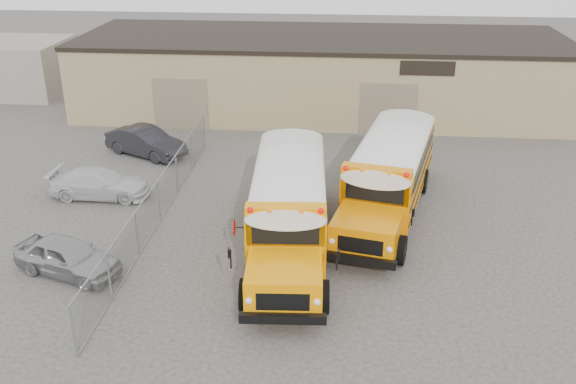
# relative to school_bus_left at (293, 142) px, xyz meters

# --- Properties ---
(ground) EXTENTS (120.00, 120.00, 0.00)m
(ground) POSITION_rel_school_bus_left_xyz_m (0.85, -8.05, -1.86)
(ground) COLOR #3C3A37
(ground) RESTS_ON ground
(warehouse) EXTENTS (30.20, 10.20, 4.67)m
(warehouse) POSITION_rel_school_bus_left_xyz_m (0.85, 11.94, 0.52)
(warehouse) COLOR tan
(warehouse) RESTS_ON ground
(chainlink_fence) EXTENTS (0.07, 18.07, 1.81)m
(chainlink_fence) POSITION_rel_school_bus_left_xyz_m (-5.15, -5.05, -0.95)
(chainlink_fence) COLOR gray
(chainlink_fence) RESTS_ON ground
(distant_building_left) EXTENTS (8.00, 6.00, 3.60)m
(distant_building_left) POSITION_rel_school_bus_left_xyz_m (-21.15, 13.95, -0.06)
(distant_building_left) COLOR gray
(distant_building_left) RESTS_ON ground
(school_bus_left) EXTENTS (3.47, 11.10, 3.21)m
(school_bus_left) POSITION_rel_school_bus_left_xyz_m (0.00, 0.00, 0.00)
(school_bus_left) COLOR #FF9200
(school_bus_left) RESTS_ON ground
(school_bus_right) EXTENTS (4.96, 11.23, 3.19)m
(school_bus_right) POSITION_rel_school_bus_left_xyz_m (5.79, 3.38, -0.01)
(school_bus_right) COLOR orange
(school_bus_right) RESTS_ON ground
(tarp_bundle) EXTENTS (1.18, 1.18, 1.61)m
(tarp_bundle) POSITION_rel_school_bus_left_xyz_m (-0.01, -9.71, -1.03)
(tarp_bundle) COLOR black
(tarp_bundle) RESTS_ON ground
(car_silver) EXTENTS (4.29, 2.81, 1.36)m
(car_silver) POSITION_rel_school_bus_left_xyz_m (-7.25, -9.51, -1.18)
(car_silver) COLOR #A1A2A6
(car_silver) RESTS_ON ground
(car_white) EXTENTS (4.47, 1.83, 1.29)m
(car_white) POSITION_rel_school_bus_left_xyz_m (-8.48, -2.94, -1.21)
(car_white) COLOR silver
(car_white) RESTS_ON ground
(car_dark) EXTENTS (4.72, 3.44, 1.48)m
(car_dark) POSITION_rel_school_bus_left_xyz_m (-7.96, 2.44, -1.11)
(car_dark) COLOR black
(car_dark) RESTS_ON ground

